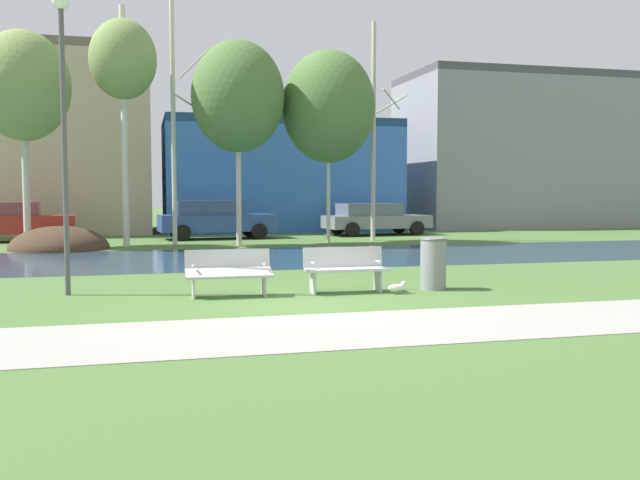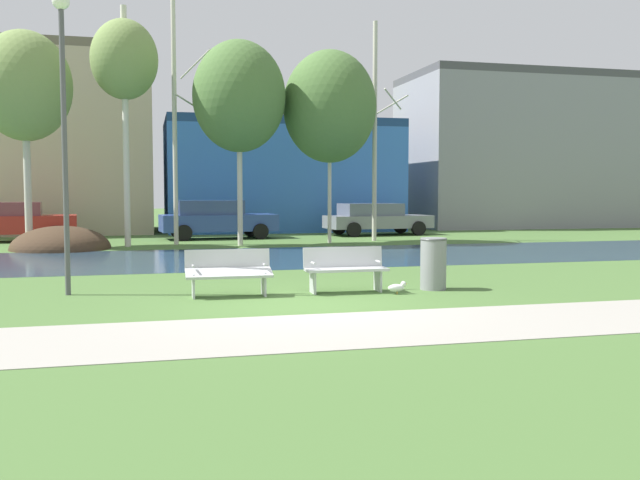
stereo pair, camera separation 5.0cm
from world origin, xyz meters
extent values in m
plane|color=#476B33|center=(0.00, 10.00, 0.00)|extent=(120.00, 120.00, 0.00)
cube|color=#9E998E|center=(0.00, -2.28, 0.01)|extent=(60.00, 2.51, 0.01)
cube|color=#284256|center=(0.00, 8.68, 0.00)|extent=(80.00, 6.85, 0.01)
ellipsoid|color=#423021|center=(-5.46, 13.35, 0.00)|extent=(3.30, 3.54, 1.58)
cube|color=#B2B5B7|center=(-1.14, 1.16, 0.45)|extent=(1.61, 0.50, 0.17)
cube|color=#B2B5B7|center=(-1.13, 1.44, 0.67)|extent=(1.60, 0.11, 0.40)
cube|color=#B2B5B7|center=(-1.79, 1.23, 0.23)|extent=(0.05, 0.43, 0.45)
cube|color=#B2B5B7|center=(-0.48, 1.21, 0.23)|extent=(0.05, 0.43, 0.45)
cylinder|color=#B2B5B7|center=(-1.79, 1.19, 0.59)|extent=(0.05, 0.28, 0.04)
cylinder|color=#B2B5B7|center=(-0.48, 1.17, 0.59)|extent=(0.05, 0.28, 0.04)
cube|color=#B2B5B7|center=(1.14, 1.16, 0.45)|extent=(1.61, 0.51, 0.05)
cube|color=#B2B5B7|center=(1.14, 1.44, 0.67)|extent=(1.60, 0.11, 0.40)
cube|color=#B2B5B7|center=(0.48, 1.23, 0.23)|extent=(0.05, 0.43, 0.45)
cube|color=#B2B5B7|center=(1.79, 1.21, 0.23)|extent=(0.05, 0.43, 0.45)
cylinder|color=#B2B5B7|center=(0.48, 1.19, 0.59)|extent=(0.05, 0.28, 0.04)
cylinder|color=#B2B5B7|center=(1.79, 1.17, 0.59)|extent=(0.05, 0.28, 0.04)
cylinder|color=gray|center=(2.94, 1.16, 0.52)|extent=(0.52, 0.52, 1.04)
torus|color=#494A4C|center=(2.94, 1.16, 1.01)|extent=(0.54, 0.54, 0.04)
ellipsoid|color=white|center=(2.00, 0.74, 0.12)|extent=(0.33, 0.15, 0.15)
sphere|color=white|center=(2.15, 0.74, 0.19)|extent=(0.10, 0.10, 0.10)
cone|color=gold|center=(2.20, 0.74, 0.19)|extent=(0.06, 0.03, 0.03)
cylinder|color=gold|center=(2.02, 0.71, 0.05)|extent=(0.01, 0.01, 0.10)
cylinder|color=gold|center=(2.02, 0.77, 0.05)|extent=(0.01, 0.01, 0.10)
cylinder|color=#4C4C51|center=(-4.07, 2.16, 2.66)|extent=(0.10, 0.10, 5.31)
sphere|color=white|center=(-4.07, 2.16, 5.46)|extent=(0.32, 0.32, 0.32)
cylinder|color=#BCB7A8|center=(-6.59, 14.17, 3.58)|extent=(0.25, 0.25, 7.16)
ellipsoid|color=olive|center=(-6.59, 14.17, 5.59)|extent=(3.15, 3.15, 3.78)
cylinder|color=beige|center=(-3.26, 13.91, 4.22)|extent=(0.22, 0.22, 8.44)
ellipsoid|color=olive|center=(-3.26, 13.91, 6.58)|extent=(2.33, 2.33, 2.80)
cylinder|color=beige|center=(-1.55, 14.44, 4.64)|extent=(0.17, 0.17, 9.27)
cylinder|color=beige|center=(-0.74, 14.99, 6.72)|extent=(1.05, 1.50, 0.91)
cylinder|color=beige|center=(-1.03, 13.91, 5.13)|extent=(1.07, 1.04, 0.51)
cylinder|color=beige|center=(0.69, 13.37, 3.44)|extent=(0.19, 0.19, 6.88)
ellipsoid|color=#4C7038|center=(0.69, 13.37, 5.36)|extent=(3.32, 3.32, 3.99)
cylinder|color=beige|center=(4.17, 13.86, 3.31)|extent=(0.14, 0.14, 6.61)
ellipsoid|color=#4C7038|center=(4.17, 13.86, 5.16)|extent=(3.52, 3.52, 4.22)
cylinder|color=#BCB7A8|center=(6.18, 14.50, 4.30)|extent=(0.18, 0.18, 8.59)
cylinder|color=#BCB7A8|center=(6.98, 15.05, 5.40)|extent=(1.08, 1.54, 0.76)
cylinder|color=#BCB7A8|center=(6.73, 13.94, 5.53)|extent=(1.09, 1.06, 0.68)
cube|color=maroon|center=(-7.52, 17.59, 0.67)|extent=(4.54, 2.18, 0.70)
cube|color=brown|center=(-7.87, 17.56, 1.28)|extent=(2.59, 1.79, 0.53)
cylinder|color=black|center=(-6.16, 18.61, 0.32)|extent=(0.66, 0.28, 0.64)
cylinder|color=black|center=(-6.00, 16.84, 0.32)|extent=(0.66, 0.28, 0.64)
cube|color=#2D4793|center=(0.31, 17.27, 0.66)|extent=(4.88, 2.18, 0.69)
cube|color=#32457F|center=(-0.07, 17.23, 1.30)|extent=(2.78, 1.78, 0.59)
cylinder|color=black|center=(1.78, 18.28, 0.32)|extent=(0.66, 0.28, 0.64)
cylinder|color=black|center=(1.95, 16.55, 0.32)|extent=(0.66, 0.28, 0.64)
cylinder|color=black|center=(-1.33, 17.99, 0.32)|extent=(0.66, 0.28, 0.64)
cylinder|color=black|center=(-1.17, 16.25, 0.32)|extent=(0.66, 0.28, 0.64)
cube|color=slate|center=(7.52, 17.92, 0.60)|extent=(4.87, 2.24, 0.56)
cube|color=slate|center=(7.15, 17.89, 1.16)|extent=(2.78, 1.83, 0.55)
cylinder|color=black|center=(8.99, 18.97, 0.32)|extent=(0.66, 0.28, 0.64)
cylinder|color=black|center=(9.16, 17.17, 0.32)|extent=(0.66, 0.28, 0.64)
cylinder|color=black|center=(5.89, 18.68, 0.32)|extent=(0.66, 0.28, 0.64)
cylinder|color=black|center=(6.06, 16.88, 0.32)|extent=(0.66, 0.28, 0.64)
cube|color=#BCAD8E|center=(-8.74, 24.06, 4.12)|extent=(12.93, 7.47, 8.23)
cube|color=#675F4E|center=(-8.74, 24.06, 8.43)|extent=(12.93, 7.47, 0.40)
cube|color=#3870C6|center=(4.05, 23.45, 2.54)|extent=(11.42, 6.93, 5.08)
cube|color=navy|center=(4.05, 23.45, 5.28)|extent=(11.42, 6.93, 0.40)
cube|color=gray|center=(17.63, 23.68, 4.00)|extent=(12.26, 6.62, 7.99)
cube|color=#48484B|center=(17.63, 23.68, 8.19)|extent=(12.26, 6.62, 0.40)
camera|label=1|loc=(-2.66, -11.61, 1.96)|focal=38.86mm
camera|label=2|loc=(-2.61, -11.63, 1.96)|focal=38.86mm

